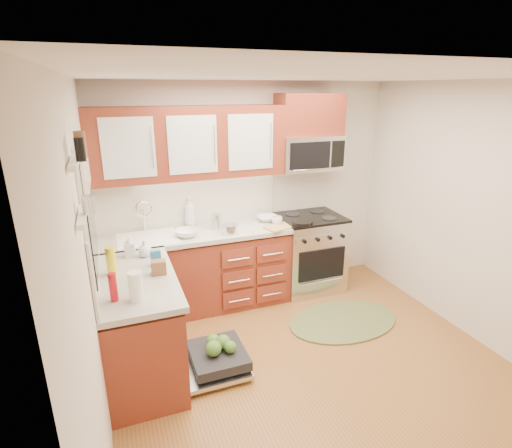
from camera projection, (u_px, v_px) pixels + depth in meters
name	position (u px, v px, depth m)	size (l,w,h in m)	color
floor	(314.00, 368.00, 3.64)	(3.50, 3.50, 0.00)	brown
ceiling	(330.00, 76.00, 2.83)	(3.50, 3.50, 0.00)	white
wall_back	(249.00, 191.00, 4.79)	(3.50, 0.04, 2.50)	beige
wall_left	(90.00, 273.00, 2.66)	(0.04, 3.50, 2.50)	beige
wall_right	(482.00, 217.00, 3.82)	(0.04, 3.50, 2.50)	beige
base_cabinet_back	(198.00, 273.00, 4.55)	(2.05, 0.60, 0.85)	maroon
base_cabinet_left	(140.00, 329.00, 3.49)	(0.60, 1.25, 0.85)	maroon
countertop_back	(196.00, 234.00, 4.39)	(2.07, 0.64, 0.05)	#9F9C91
countertop_left	(136.00, 280.00, 3.34)	(0.64, 1.27, 0.05)	#9F9C91
backsplash_back	(189.00, 200.00, 4.55)	(2.05, 0.02, 0.57)	beige
backsplash_left	(94.00, 250.00, 3.14)	(0.02, 1.25, 0.57)	beige
upper_cabinets	(189.00, 143.00, 4.19)	(2.05, 0.35, 0.75)	maroon
cabinet_over_mw	(309.00, 114.00, 4.57)	(0.76, 0.35, 0.47)	maroon
range	(309.00, 252.00, 4.98)	(0.76, 0.64, 0.95)	silver
microwave	(309.00, 153.00, 4.69)	(0.76, 0.38, 0.40)	silver
sink	(149.00, 249.00, 4.22)	(0.62, 0.50, 0.26)	white
dishwasher	(214.00, 360.00, 3.59)	(0.70, 0.60, 0.20)	silver
window	(88.00, 210.00, 3.01)	(0.03, 1.05, 1.05)	white
window_blind	(85.00, 166.00, 2.91)	(0.02, 0.96, 0.40)	white
shelf_upper	(74.00, 162.00, 2.10)	(0.04, 0.40, 0.03)	white
shelf_lower	(82.00, 217.00, 2.19)	(0.04, 0.40, 0.03)	white
rug	(343.00, 321.00, 4.36)	(1.24, 0.81, 0.02)	olive
skillet	(303.00, 223.00, 4.53)	(0.23, 0.23, 0.04)	black
stock_pot	(230.00, 229.00, 4.31)	(0.17, 0.17, 0.10)	silver
cutting_board	(280.00, 227.00, 4.49)	(0.31, 0.20, 0.02)	tan
canister	(216.00, 221.00, 4.45)	(0.11, 0.11, 0.17)	silver
paper_towel_roll	(136.00, 286.00, 2.93)	(0.11, 0.11, 0.23)	white
mustard_bottle	(111.00, 261.00, 3.33)	(0.08, 0.08, 0.25)	yellow
red_bottle	(113.00, 287.00, 2.93)	(0.06, 0.06, 0.22)	#B30E19
wooden_box	(159.00, 267.00, 3.36)	(0.12, 0.09, 0.12)	brown
blue_carton	(156.00, 258.00, 3.53)	(0.09, 0.05, 0.14)	#256BAD
bowl_a	(267.00, 218.00, 4.73)	(0.24, 0.24, 0.06)	#999999
bowl_b	(187.00, 233.00, 4.23)	(0.24, 0.24, 0.08)	#999999
cup	(277.00, 221.00, 4.59)	(0.12, 0.12, 0.10)	#999999
soap_bottle_a	(190.00, 211.00, 4.53)	(0.13, 0.13, 0.33)	#999999
soap_bottle_b	(130.00, 246.00, 3.71)	(0.09, 0.10, 0.21)	#999999
soap_bottle_c	(145.00, 248.00, 3.72)	(0.12, 0.12, 0.16)	#999999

